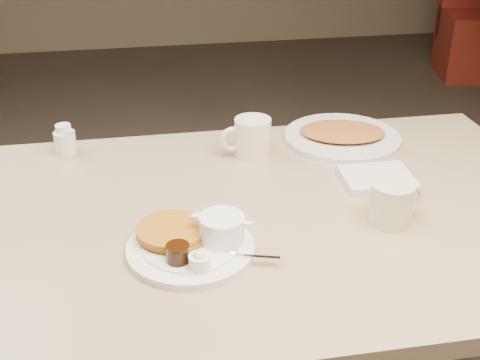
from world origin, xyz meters
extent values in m
cube|color=tan|center=(0.00, 0.00, 0.73)|extent=(1.50, 0.90, 0.04)
cylinder|color=black|center=(0.00, 0.00, 0.38)|extent=(0.14, 0.14, 0.69)
cylinder|color=white|center=(-0.12, -0.13, 0.76)|extent=(0.33, 0.33, 0.01)
cylinder|color=white|center=(-0.12, -0.13, 0.77)|extent=(0.25, 0.25, 0.00)
cylinder|color=#A76916|center=(-0.15, -0.09, 0.77)|extent=(0.19, 0.19, 0.01)
cylinder|color=#A76916|center=(-0.16, -0.09, 0.78)|extent=(0.18, 0.18, 0.01)
cylinder|color=white|center=(-0.06, -0.12, 0.79)|extent=(0.12, 0.12, 0.05)
cube|color=white|center=(-0.11, -0.10, 0.81)|extent=(0.02, 0.02, 0.01)
cube|color=white|center=(-0.01, -0.14, 0.81)|extent=(0.02, 0.02, 0.01)
ellipsoid|color=white|center=(-0.07, -0.11, 0.81)|extent=(0.05, 0.05, 0.03)
ellipsoid|color=white|center=(-0.05, -0.13, 0.81)|extent=(0.05, 0.05, 0.02)
cylinder|color=black|center=(-0.15, -0.18, 0.78)|extent=(0.06, 0.06, 0.04)
cylinder|color=white|center=(-0.11, -0.21, 0.78)|extent=(0.05, 0.05, 0.03)
ellipsoid|color=#FDF2B8|center=(-0.11, -0.21, 0.79)|extent=(0.03, 0.03, 0.02)
cube|color=white|center=(-0.01, -0.19, 0.77)|extent=(0.10, 0.03, 0.00)
ellipsoid|color=white|center=(-0.05, -0.16, 0.77)|extent=(0.04, 0.03, 0.01)
cylinder|color=beige|center=(0.30, -0.09, 0.80)|extent=(0.11, 0.11, 0.09)
cylinder|color=black|center=(0.30, -0.09, 0.83)|extent=(0.09, 0.09, 0.01)
torus|color=beige|center=(0.35, -0.08, 0.80)|extent=(0.07, 0.03, 0.06)
cube|color=silver|center=(0.34, 0.09, 0.76)|extent=(0.17, 0.14, 0.02)
cylinder|color=#F0DDCA|center=(0.08, 0.28, 0.80)|extent=(0.10, 0.10, 0.10)
torus|color=#F0DDCA|center=(0.03, 0.27, 0.80)|extent=(0.07, 0.02, 0.07)
cylinder|color=white|center=(-0.39, 0.37, 0.78)|extent=(0.07, 0.07, 0.06)
cylinder|color=white|center=(-0.39, 0.37, 0.82)|extent=(0.05, 0.05, 0.02)
cone|color=white|center=(-0.38, 0.35, 0.82)|extent=(0.03, 0.03, 0.02)
torus|color=white|center=(-0.41, 0.40, 0.79)|extent=(0.03, 0.04, 0.04)
cylinder|color=silver|center=(0.34, 0.33, 0.76)|extent=(0.37, 0.37, 0.01)
ellipsoid|color=#A25D27|center=(0.34, 0.33, 0.78)|extent=(0.26, 0.21, 0.02)
camera|label=1|loc=(-0.20, -1.13, 1.44)|focal=46.27mm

